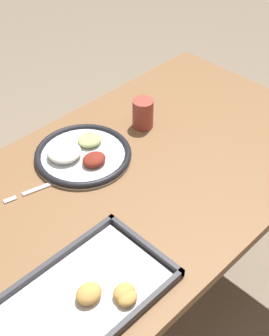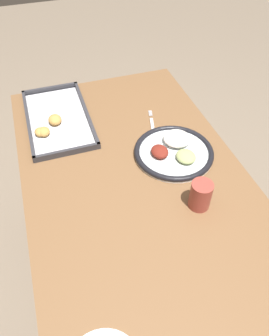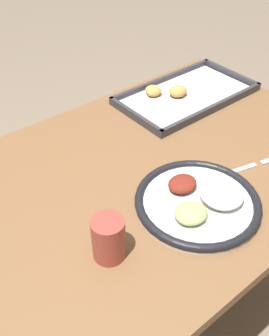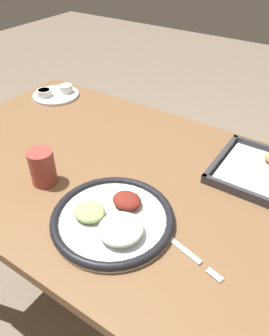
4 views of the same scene
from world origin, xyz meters
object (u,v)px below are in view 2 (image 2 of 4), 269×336
at_px(fork, 153,127).
at_px(dinner_plate, 174,151).
at_px(baking_tray, 57,120).
at_px(drinking_cup, 201,195).

bearing_deg(fork, dinner_plate, -158.21).
distance_m(fork, baking_tray, 0.38).
xyz_separation_m(dinner_plate, baking_tray, (0.32, 0.37, -0.00)).
bearing_deg(baking_tray, dinner_plate, -130.54).
bearing_deg(baking_tray, drinking_cup, -147.56).
height_order(fork, drinking_cup, drinking_cup).
relative_size(dinner_plate, baking_tray, 0.65).
xyz_separation_m(baking_tray, drinking_cup, (-0.55, -0.35, 0.04)).
bearing_deg(fork, baking_tray, 80.85).
relative_size(dinner_plate, fork, 1.51).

